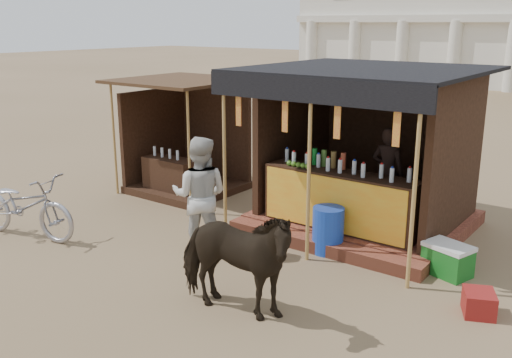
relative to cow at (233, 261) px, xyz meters
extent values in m
plane|color=#846B4C|center=(-1.16, 0.42, -0.71)|extent=(120.00, 120.00, 0.00)
cube|color=#994A32|center=(-0.16, 3.92, -0.60)|extent=(3.40, 2.80, 0.22)
cube|color=#994A32|center=(-0.16, 2.37, -0.61)|extent=(3.40, 0.35, 0.20)
cube|color=#3A2115|center=(-0.16, 2.97, -0.02)|extent=(2.60, 0.55, 0.95)
cube|color=orange|center=(-0.16, 2.68, -0.02)|extent=(2.50, 0.02, 0.88)
cube|color=#3A2115|center=(-0.16, 5.17, 0.76)|extent=(3.00, 0.12, 2.50)
cube|color=#3A2115|center=(-1.66, 3.92, 0.76)|extent=(0.12, 2.50, 2.50)
cube|color=#3A2115|center=(1.34, 3.92, 0.76)|extent=(0.12, 2.50, 2.50)
cube|color=black|center=(-0.16, 3.72, 2.04)|extent=(3.60, 3.60, 0.06)
cube|color=black|center=(-0.16, 1.94, 1.86)|extent=(3.60, 0.06, 0.36)
cylinder|color=tan|center=(-1.76, 1.97, 0.66)|extent=(0.06, 0.06, 2.75)
cylinder|color=tan|center=(-0.16, 1.97, 0.66)|extent=(0.06, 0.06, 2.75)
cylinder|color=tan|center=(1.44, 1.97, 0.66)|extent=(0.06, 0.06, 2.75)
cube|color=red|center=(-1.46, 1.97, 1.49)|extent=(0.10, 0.02, 0.55)
cube|color=red|center=(-0.59, 1.97, 1.49)|extent=(0.10, 0.02, 0.55)
cube|color=red|center=(0.28, 1.97, 1.49)|extent=(0.10, 0.02, 0.55)
cube|color=red|center=(1.14, 1.97, 1.49)|extent=(0.10, 0.02, 0.55)
imported|color=black|center=(0.18, 4.02, 0.29)|extent=(0.58, 0.39, 1.56)
cube|color=#3A2115|center=(-4.16, 3.62, -0.64)|extent=(2.00, 2.00, 0.15)
cube|color=#3A2115|center=(-4.16, 4.57, 0.34)|extent=(1.90, 0.10, 2.10)
cube|color=#3A2115|center=(-5.11, 3.62, 0.34)|extent=(0.10, 1.90, 2.10)
cube|color=#472D19|center=(-4.16, 3.52, 1.64)|extent=(2.40, 2.40, 0.06)
cylinder|color=tan|center=(-5.21, 2.57, 0.46)|extent=(0.05, 0.05, 2.35)
cylinder|color=tan|center=(-3.11, 2.57, 0.46)|extent=(0.05, 0.05, 2.35)
cube|color=#3A2115|center=(-4.16, 3.12, -0.31)|extent=(1.20, 0.50, 0.80)
imported|color=black|center=(0.00, 0.00, 0.00)|extent=(1.79, 1.03, 1.42)
imported|color=#A09FA8|center=(-4.46, 0.00, -0.17)|extent=(2.18, 1.16, 1.09)
imported|color=#BBBAB5|center=(-1.67, 1.26, 0.21)|extent=(1.12, 1.04, 1.84)
cylinder|color=#183FB8|center=(-0.05, 2.42, -0.35)|extent=(0.61, 0.61, 0.73)
cube|color=maroon|center=(2.43, 1.80, -0.56)|extent=(0.51, 0.54, 0.30)
cube|color=#17691F|center=(1.73, 2.71, -0.51)|extent=(0.72, 0.58, 0.40)
cube|color=white|center=(1.73, 2.71, -0.28)|extent=(0.74, 0.61, 0.06)
cylinder|color=silver|center=(-15.16, 26.82, 1.09)|extent=(0.70, 0.70, 3.60)
cylinder|color=silver|center=(-12.16, 26.82, 1.09)|extent=(0.70, 0.70, 3.60)
cylinder|color=silver|center=(-9.16, 26.82, 1.09)|extent=(0.70, 0.70, 3.60)
cylinder|color=silver|center=(-6.16, 26.82, 1.09)|extent=(0.70, 0.70, 3.60)
camera|label=1|loc=(4.01, -4.95, 2.78)|focal=40.00mm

